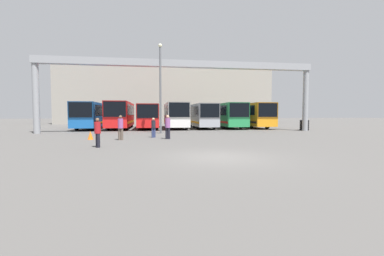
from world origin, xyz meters
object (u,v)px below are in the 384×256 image
(pedestrian_near_left, at_px, (98,132))
(tire_stack, at_px, (304,125))
(bus_slot_2, at_px, (149,115))
(pedestrian_far_center, at_px, (153,127))
(bus_slot_5, at_px, (225,114))
(lamp_post, at_px, (160,85))
(bus_slot_4, at_px, (201,114))
(bus_slot_3, at_px, (175,114))
(bus_slot_1, at_px, (121,114))
(bus_slot_6, at_px, (250,114))
(traffic_cone, at_px, (90,135))
(pedestrian_mid_right, at_px, (121,127))
(bus_slot_0, at_px, (93,114))
(pedestrian_near_center, at_px, (168,126))

(pedestrian_near_left, relative_size, tire_stack, 1.40)
(bus_slot_2, height_order, pedestrian_far_center, bus_slot_2)
(bus_slot_5, relative_size, lamp_post, 1.42)
(tire_stack, bearing_deg, bus_slot_4, 149.03)
(bus_slot_3, relative_size, bus_slot_4, 0.97)
(bus_slot_1, height_order, lamp_post, lamp_post)
(bus_slot_1, xyz_separation_m, tire_stack, (21.46, -6.64, -1.33))
(bus_slot_3, height_order, bus_slot_6, bus_slot_6)
(traffic_cone, distance_m, tire_stack, 23.23)
(pedestrian_mid_right, height_order, pedestrian_near_left, pedestrian_mid_right)
(bus_slot_0, height_order, bus_slot_6, bus_slot_6)
(bus_slot_4, bearing_deg, pedestrian_near_center, -110.18)
(bus_slot_5, xyz_separation_m, pedestrian_near_left, (-13.05, -19.70, -0.99))
(bus_slot_6, bearing_deg, bus_slot_3, -176.12)
(bus_slot_2, bearing_deg, lamp_post, -82.07)
(bus_slot_3, xyz_separation_m, pedestrian_far_center, (-2.89, -13.01, -1.04))
(bus_slot_4, height_order, bus_slot_6, bus_slot_6)
(bus_slot_3, distance_m, tire_stack, 15.85)
(bus_slot_3, relative_size, pedestrian_near_center, 5.66)
(bus_slot_1, xyz_separation_m, bus_slot_2, (3.51, 0.62, -0.16))
(bus_slot_5, height_order, traffic_cone, bus_slot_5)
(tire_stack, bearing_deg, pedestrian_near_left, -148.98)
(pedestrian_near_center, xyz_separation_m, pedestrian_near_left, (-4.20, -4.34, -0.07))
(bus_slot_6, bearing_deg, pedestrian_mid_right, -135.80)
(bus_slot_6, bearing_deg, traffic_cone, -140.94)
(bus_slot_0, height_order, pedestrian_near_left, bus_slot_0)
(bus_slot_2, relative_size, traffic_cone, 19.13)
(traffic_cone, bearing_deg, bus_slot_3, 61.64)
(bus_slot_4, bearing_deg, pedestrian_near_left, -116.83)
(bus_slot_0, relative_size, bus_slot_6, 0.99)
(bus_slot_1, xyz_separation_m, pedestrian_near_left, (0.99, -18.95, -1.04))
(pedestrian_near_center, distance_m, lamp_post, 6.85)
(pedestrian_near_center, bearing_deg, bus_slot_6, -111.25)
(bus_slot_5, xyz_separation_m, pedestrian_far_center, (-9.92, -14.00, -1.04))
(bus_slot_1, height_order, traffic_cone, bus_slot_1)
(bus_slot_5, distance_m, bus_slot_6, 3.52)
(bus_slot_5, height_order, pedestrian_near_center, bus_slot_5)
(tire_stack, bearing_deg, traffic_cone, -161.03)
(bus_slot_6, distance_m, pedestrian_near_left, 25.55)
(bus_slot_5, xyz_separation_m, traffic_cone, (-14.55, -14.94, -1.57))
(bus_slot_3, relative_size, pedestrian_near_left, 6.12)
(tire_stack, bearing_deg, pedestrian_far_center, -159.13)
(bus_slot_4, xyz_separation_m, bus_slot_5, (3.51, 0.83, 0.06))
(bus_slot_2, xyz_separation_m, bus_slot_6, (14.05, -0.14, 0.12))
(bus_slot_6, bearing_deg, lamp_post, -143.71)
(bus_slot_3, height_order, lamp_post, lamp_post)
(bus_slot_5, xyz_separation_m, pedestrian_mid_right, (-12.29, -15.64, -0.92))
(bus_slot_0, height_order, bus_slot_2, bus_slot_0)
(bus_slot_2, relative_size, bus_slot_5, 0.98)
(bus_slot_1, height_order, tire_stack, bus_slot_1)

